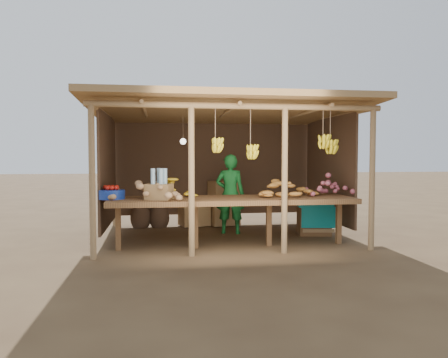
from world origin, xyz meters
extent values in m
plane|color=brown|center=(0.00, 0.00, 0.00)|extent=(60.00, 60.00, 0.00)
cylinder|color=#97754D|center=(-2.10, -1.50, 1.10)|extent=(0.09, 0.09, 2.20)
cylinder|color=#97754D|center=(2.10, -1.50, 1.10)|extent=(0.09, 0.09, 2.20)
cylinder|color=#97754D|center=(-2.10, 1.50, 1.10)|extent=(0.09, 0.09, 2.20)
cylinder|color=#97754D|center=(2.10, 1.50, 1.10)|extent=(0.09, 0.09, 2.20)
cylinder|color=#97754D|center=(-0.70, -1.50, 1.10)|extent=(0.09, 0.09, 2.20)
cylinder|color=#97754D|center=(0.70, -1.50, 1.10)|extent=(0.09, 0.09, 2.20)
cylinder|color=#97754D|center=(0.00, -1.50, 2.20)|extent=(4.40, 0.09, 0.09)
cylinder|color=#97754D|center=(0.00, 1.50, 2.20)|extent=(4.40, 0.09, 0.09)
cube|color=#A67E4D|center=(0.00, 0.00, 2.29)|extent=(4.70, 3.50, 0.28)
cube|color=#4E3524|center=(0.00, 1.48, 1.21)|extent=(4.20, 0.04, 1.98)
cube|color=#4E3524|center=(-2.08, 0.20, 1.21)|extent=(0.04, 2.40, 1.98)
cube|color=#4E3524|center=(2.08, 0.20, 1.21)|extent=(0.04, 2.40, 1.98)
cube|color=brown|center=(0.00, -0.95, 0.76)|extent=(3.90, 1.05, 0.08)
cube|color=brown|center=(-1.80, -0.95, 0.36)|extent=(0.08, 0.08, 0.72)
cube|color=brown|center=(-0.60, -0.95, 0.36)|extent=(0.08, 0.08, 0.72)
cube|color=brown|center=(0.60, -0.95, 0.36)|extent=(0.08, 0.08, 0.72)
cube|color=brown|center=(1.80, -0.95, 0.36)|extent=(0.08, 0.08, 0.72)
cylinder|color=navy|center=(-1.90, -0.91, 0.87)|extent=(0.41, 0.41, 0.14)
cube|color=#987244|center=(-1.17, -1.07, 0.92)|extent=(0.46, 0.41, 0.24)
imported|color=#19712B|center=(0.16, 0.28, 0.75)|extent=(0.62, 0.49, 1.50)
cube|color=brown|center=(1.70, -0.04, 0.27)|extent=(0.65, 0.58, 0.53)
cube|color=#0C8388|center=(1.70, -0.04, 0.56)|extent=(0.72, 0.65, 0.05)
cube|color=#987244|center=(0.18, 1.20, 0.25)|extent=(0.66, 0.57, 0.46)
cube|color=#987244|center=(0.18, 1.20, 0.71)|extent=(0.66, 0.57, 0.46)
cube|color=#987244|center=(-0.45, 1.20, 0.25)|extent=(0.66, 0.57, 0.46)
ellipsoid|color=#4E3524|center=(-1.55, 1.20, 0.24)|extent=(0.42, 0.42, 0.56)
ellipsoid|color=#4E3524|center=(-1.17, 1.20, 0.24)|extent=(0.42, 0.42, 0.56)
camera|label=1|loc=(-1.15, -7.84, 1.47)|focal=35.00mm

